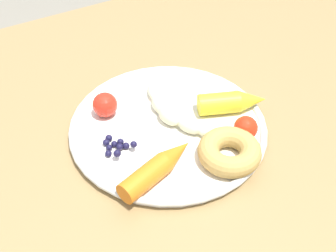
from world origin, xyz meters
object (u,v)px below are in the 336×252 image
plate (168,127)px  tomato_mid (246,128)px  blueberry_pile (117,146)px  carrot_yellow (232,102)px  dining_table (161,148)px  carrot_orange (158,167)px  tomato_near (105,105)px  donut (229,152)px  banana (175,114)px

plate → tomato_mid: (0.10, -0.08, 0.02)m
plate → blueberry_pile: 0.10m
carrot_yellow → dining_table: bearing=151.0°
carrot_orange → tomato_near: 0.16m
plate → carrot_orange: (-0.06, -0.08, 0.02)m
carrot_yellow → tomato_near: 0.21m
carrot_yellow → tomato_near: size_ratio=2.89×
carrot_orange → carrot_yellow: (0.18, 0.07, 0.00)m
tomato_near → tomato_mid: 0.23m
blueberry_pile → tomato_near: tomato_near is taller
blueberry_pile → carrot_orange: bearing=-67.8°
plate → carrot_orange: size_ratio=2.31×
dining_table → blueberry_pile: blueberry_pile is taller
plate → blueberry_pile: blueberry_pile is taller
donut → blueberry_pile: size_ratio=1.72×
dining_table → carrot_yellow: bearing=-29.0°
tomato_mid → dining_table: bearing=125.8°
carrot_orange → donut: (0.11, -0.03, 0.00)m
banana → carrot_orange: size_ratio=1.32×
plate → carrot_yellow: (0.11, -0.02, 0.02)m
carrot_yellow → tomato_near: tomato_near is taller
carrot_yellow → blueberry_pile: 0.21m
donut → carrot_orange: bearing=166.9°
banana → carrot_yellow: bearing=-16.4°
banana → tomato_near: bearing=144.7°
tomato_near → donut: bearing=-56.8°
carrot_orange → carrot_yellow: 0.19m
donut → tomato_near: bearing=123.2°
dining_table → tomato_near: bearing=156.4°
donut → tomato_mid: tomato_mid is taller
tomato_near → carrot_orange: bearing=-85.2°
plate → banana: size_ratio=1.75×
blueberry_pile → tomato_near: size_ratio=1.34×
dining_table → carrot_orange: carrot_orange is taller
carrot_yellow → donut: 0.11m
banana → plate: bearing=-155.3°
blueberry_pile → tomato_mid: (0.19, -0.08, 0.01)m
donut → tomato_mid: bearing=28.9°
blueberry_pile → plate: bearing=4.0°
carrot_orange → tomato_mid: 0.16m
dining_table → tomato_mid: bearing=-54.2°
dining_table → plate: bearing=-100.3°
carrot_yellow → donut: carrot_yellow is taller
plate → tomato_near: size_ratio=7.76×
carrot_orange → donut: size_ratio=1.45×
plate → blueberry_pile: bearing=-176.0°
dining_table → donut: 0.19m
dining_table → carrot_orange: (-0.07, -0.12, 0.11)m
plate → tomato_mid: bearing=-40.7°
donut → banana: bearing=102.4°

